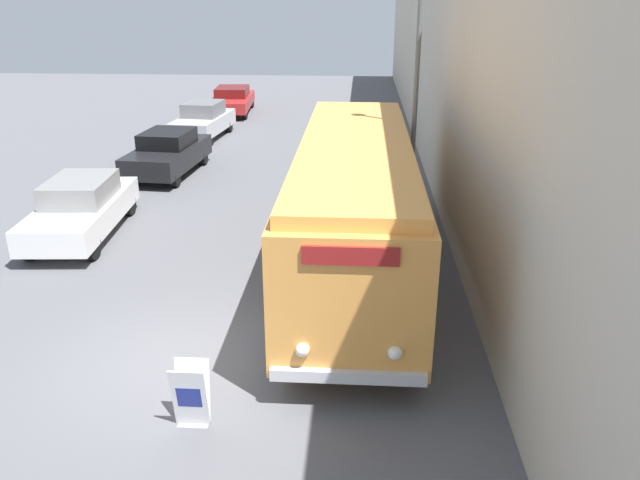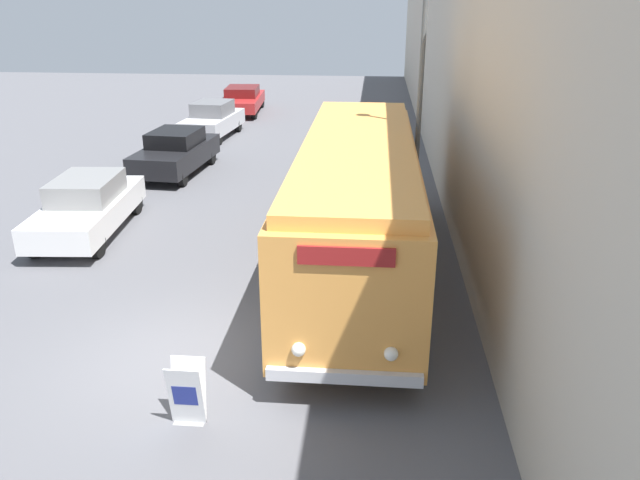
{
  "view_description": "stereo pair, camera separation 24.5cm",
  "coord_description": "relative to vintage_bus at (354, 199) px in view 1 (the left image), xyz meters",
  "views": [
    {
      "loc": [
        3.22,
        -9.22,
        6.08
      ],
      "look_at": [
        2.52,
        1.45,
        1.79
      ],
      "focal_mm": 35.0,
      "sensor_mm": 36.0,
      "label": 1
    },
    {
      "loc": [
        3.46,
        -9.2,
        6.08
      ],
      "look_at": [
        2.52,
        1.45,
        1.79
      ],
      "focal_mm": 35.0,
      "sensor_mm": 36.0,
      "label": 2
    }
  ],
  "objects": [
    {
      "name": "parked_car_far",
      "position": [
        -6.83,
        13.85,
        -0.98
      ],
      "size": [
        2.12,
        4.26,
        1.56
      ],
      "rotation": [
        0.0,
        0.0,
        -0.1
      ],
      "color": "black",
      "rests_on": "ground_plane"
    },
    {
      "name": "parked_car_mid",
      "position": [
        -6.66,
        7.89,
        -0.99
      ],
      "size": [
        2.18,
        4.44,
        1.53
      ],
      "rotation": [
        0.0,
        0.0,
        -0.08
      ],
      "color": "black",
      "rests_on": "ground_plane"
    },
    {
      "name": "parked_car_distant",
      "position": [
        -6.73,
        19.84,
        -1.05
      ],
      "size": [
        2.22,
        4.9,
        1.36
      ],
      "rotation": [
        0.0,
        0.0,
        0.07
      ],
      "color": "black",
      "rests_on": "ground_plane"
    },
    {
      "name": "ground_plane",
      "position": [
        -3.12,
        -4.02,
        -1.76
      ],
      "size": [
        80.0,
        80.0,
        0.0
      ],
      "primitive_type": "plane",
      "color": "#56565B"
    },
    {
      "name": "vintage_bus",
      "position": [
        0.0,
        0.0,
        0.0
      ],
      "size": [
        2.53,
        10.44,
        3.09
      ],
      "color": "black",
      "rests_on": "ground_plane"
    },
    {
      "name": "building_wall_right",
      "position": [
        2.61,
        5.98,
        2.17
      ],
      "size": [
        0.3,
        60.0,
        7.87
      ],
      "color": "beige",
      "rests_on": "ground_plane"
    },
    {
      "name": "sign_board",
      "position": [
        -2.31,
        -5.67,
        -1.26
      ],
      "size": [
        0.52,
        0.39,
        1.04
      ],
      "color": "gray",
      "rests_on": "ground_plane"
    },
    {
      "name": "streetlamp",
      "position": [
        1.39,
        1.89,
        2.62
      ],
      "size": [
        0.36,
        0.36,
        6.82
      ],
      "color": "#595E60",
      "rests_on": "ground_plane"
    },
    {
      "name": "parked_car_near",
      "position": [
        -7.2,
        1.87,
        -1.0
      ],
      "size": [
        2.11,
        4.76,
        1.53
      ],
      "rotation": [
        0.0,
        0.0,
        0.07
      ],
      "color": "black",
      "rests_on": "ground_plane"
    }
  ]
}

